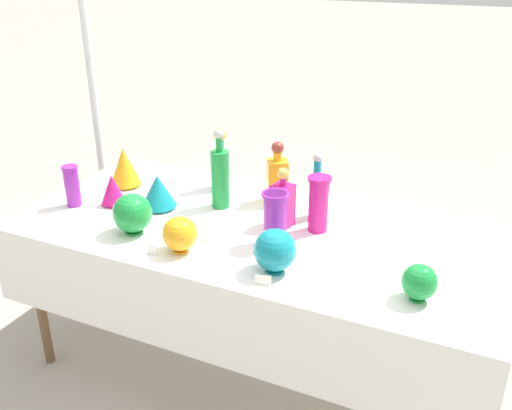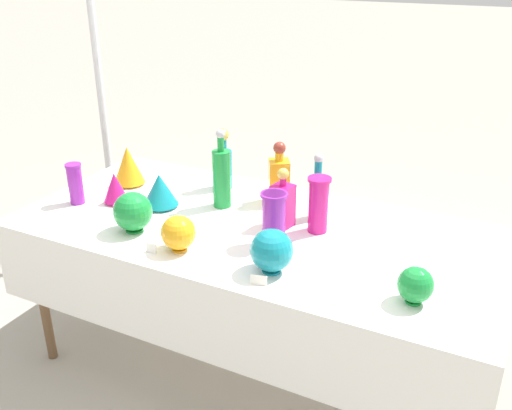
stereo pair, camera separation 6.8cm
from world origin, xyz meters
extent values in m
plane|color=#A0998C|center=(0.00, 0.00, 0.00)|extent=(40.00, 40.00, 0.00)
cube|color=white|center=(0.00, 0.00, 0.74)|extent=(2.07, 0.96, 0.03)
cube|color=white|center=(0.00, -0.48, 0.58)|extent=(2.07, 0.01, 0.36)
cylinder|color=brown|center=(-0.93, -0.38, 0.36)|extent=(0.04, 0.04, 0.73)
cylinder|color=brown|center=(-0.93, 0.38, 0.36)|extent=(0.04, 0.04, 0.73)
cylinder|color=brown|center=(0.93, 0.38, 0.36)|extent=(0.04, 0.04, 0.73)
cylinder|color=teal|center=(0.20, 0.20, 0.86)|extent=(0.06, 0.06, 0.19)
cylinder|color=teal|center=(0.20, 0.20, 0.99)|extent=(0.03, 0.03, 0.07)
sphere|color=#B2B2B7|center=(0.20, 0.20, 1.04)|extent=(0.04, 0.04, 0.04)
cylinder|color=#198C38|center=(-0.23, 0.12, 0.89)|extent=(0.08, 0.08, 0.26)
cylinder|color=#198C38|center=(-0.23, 0.12, 1.06)|extent=(0.03, 0.03, 0.07)
sphere|color=#B2B2B7|center=(-0.23, 0.12, 1.10)|extent=(0.04, 0.04, 0.04)
cylinder|color=teal|center=(-0.34, 0.31, 0.86)|extent=(0.08, 0.08, 0.19)
cylinder|color=teal|center=(-0.34, 0.31, 0.98)|extent=(0.04, 0.04, 0.06)
sphere|color=gold|center=(-0.34, 0.31, 1.03)|extent=(0.06, 0.06, 0.06)
cube|color=#C61972|center=(0.10, 0.06, 0.85)|extent=(0.10, 0.10, 0.19)
cylinder|color=#C61972|center=(0.10, 0.06, 0.96)|extent=(0.03, 0.03, 0.04)
sphere|color=gold|center=(0.10, 0.06, 1.00)|extent=(0.05, 0.05, 0.05)
cube|color=orange|center=(-0.02, 0.28, 0.86)|extent=(0.12, 0.12, 0.20)
cylinder|color=orange|center=(-0.02, 0.28, 0.99)|extent=(0.04, 0.04, 0.04)
sphere|color=maroon|center=(-0.02, 0.28, 1.02)|extent=(0.06, 0.06, 0.06)
cylinder|color=purple|center=(0.13, -0.11, 0.87)|extent=(0.09, 0.09, 0.22)
cylinder|color=purple|center=(0.13, -0.11, 0.97)|extent=(0.11, 0.11, 0.01)
cylinder|color=#C61972|center=(0.25, 0.08, 0.88)|extent=(0.08, 0.08, 0.24)
cylinder|color=#C61972|center=(0.25, 0.08, 0.99)|extent=(0.10, 0.10, 0.01)
cylinder|color=purple|center=(-0.85, -0.15, 0.86)|extent=(0.07, 0.07, 0.19)
cylinder|color=purple|center=(-0.85, -0.15, 0.95)|extent=(0.07, 0.07, 0.01)
cylinder|color=#C61972|center=(-0.69, -0.07, 0.77)|extent=(0.06, 0.06, 0.01)
cone|color=#C61972|center=(-0.69, -0.07, 0.84)|extent=(0.11, 0.11, 0.14)
cylinder|color=teal|center=(-0.48, -0.01, 0.77)|extent=(0.08, 0.08, 0.01)
cone|color=teal|center=(-0.48, -0.01, 0.85)|extent=(0.16, 0.16, 0.15)
cylinder|color=orange|center=(-0.78, 0.14, 0.77)|extent=(0.08, 0.08, 0.01)
cone|color=orange|center=(-0.78, 0.14, 0.86)|extent=(0.16, 0.16, 0.18)
cylinder|color=#198C38|center=(-0.44, -0.27, 0.76)|extent=(0.07, 0.07, 0.01)
sphere|color=#198C38|center=(-0.44, -0.27, 0.85)|extent=(0.16, 0.16, 0.16)
cylinder|color=orange|center=(-0.18, -0.32, 0.76)|extent=(0.06, 0.06, 0.01)
sphere|color=orange|center=(-0.18, -0.32, 0.84)|extent=(0.14, 0.14, 0.14)
cylinder|color=#198C38|center=(0.73, -0.27, 0.76)|extent=(0.06, 0.06, 0.01)
sphere|color=#198C38|center=(0.73, -0.27, 0.83)|extent=(0.12, 0.12, 0.12)
cylinder|color=teal|center=(0.22, -0.30, 0.76)|extent=(0.07, 0.07, 0.01)
sphere|color=teal|center=(0.22, -0.30, 0.85)|extent=(0.16, 0.16, 0.16)
cube|color=white|center=(0.21, -0.41, 0.78)|extent=(0.06, 0.03, 0.04)
cube|color=white|center=(-0.26, -0.39, 0.78)|extent=(0.05, 0.01, 0.04)
cube|color=tan|center=(0.61, 0.97, 0.17)|extent=(0.55, 0.48, 0.35)
cube|color=tan|center=(0.61, 1.09, 0.39)|extent=(0.43, 0.16, 0.09)
cylinder|color=silver|center=(-1.34, 0.62, 1.22)|extent=(0.04, 0.04, 2.44)
cylinder|color=#333338|center=(-1.34, 0.62, 0.02)|extent=(0.18, 0.18, 0.04)
camera|label=1|loc=(0.91, -1.97, 1.85)|focal=40.00mm
camera|label=2|loc=(0.98, -1.94, 1.85)|focal=40.00mm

